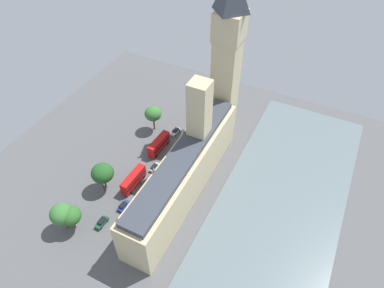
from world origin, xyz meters
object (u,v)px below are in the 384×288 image
clock_tower (227,56)px  plane_tree_trailing (153,114)px  car_silver_near_tower (155,167)px  plane_tree_slot_11 (102,173)px  pedestrian_far_end (197,133)px  car_white_by_river_gate (176,131)px  double_decker_bus_midblock (159,144)px  pedestrian_leading (127,228)px  plane_tree_slot_10 (61,214)px  plane_tree_corner (71,216)px  double_decker_bus_under_trees (133,179)px  car_dark_green_opposite_hall (102,222)px  car_blue_kerbside (124,206)px  street_lamp_slot_12 (102,181)px  parliament_building (185,169)px

clock_tower → plane_tree_trailing: 34.23m
car_silver_near_tower → plane_tree_slot_11: 17.82m
pedestrian_far_end → car_white_by_river_gate: bearing=-8.5°
double_decker_bus_midblock → car_silver_near_tower: (-3.36, 8.73, -1.75)m
pedestrian_leading → plane_tree_slot_10: size_ratio=0.17×
car_white_by_river_gate → plane_tree_corner: size_ratio=0.54×
car_silver_near_tower → plane_tree_corner: (8.96, 29.61, 5.11)m
double_decker_bus_under_trees → plane_tree_slot_11: 9.87m
pedestrian_leading → pedestrian_far_end: bearing=112.7°
pedestrian_far_end → plane_tree_corner: 53.65m
car_white_by_river_gate → car_dark_green_opposite_hall: (0.60, 43.96, -0.00)m
double_decker_bus_midblock → car_silver_near_tower: size_ratio=2.48×
double_decker_bus_midblock → double_decker_bus_under_trees: (-0.90, 17.40, 0.00)m
car_blue_kerbside → street_lamp_slot_12: (9.24, -2.74, 3.81)m
parliament_building → plane_tree_slot_11: bearing=25.9°
double_decker_bus_midblock → car_dark_green_opposite_hall: bearing=93.9°
car_dark_green_opposite_hall → plane_tree_slot_11: 14.90m
double_decker_bus_under_trees → plane_tree_trailing: size_ratio=1.06×
car_dark_green_opposite_hall → clock_tower: bearing=-103.0°
double_decker_bus_midblock → pedestrian_leading: double_decker_bus_midblock is taller
car_white_by_river_gate → double_decker_bus_under_trees: 27.52m
car_silver_near_tower → plane_tree_slot_10: size_ratio=0.46×
car_blue_kerbside → pedestrian_far_end: bearing=86.3°
car_silver_near_tower → street_lamp_slot_12: street_lamp_slot_12 is taller
car_white_by_river_gate → double_decker_bus_under_trees: (0.25, 27.47, 1.75)m
pedestrian_far_end → pedestrian_leading: pedestrian_leading is taller
parliament_building → plane_tree_corner: parliament_building is taller
parliament_building → car_dark_green_opposite_hall: bearing=55.2°
car_silver_near_tower → pedestrian_leading: car_silver_near_tower is taller
double_decker_bus_midblock → pedestrian_far_end: (-8.49, -13.16, -1.93)m
car_white_by_river_gate → plane_tree_slot_10: 50.42m
plane_tree_slot_10 → plane_tree_slot_11: 17.01m
car_silver_near_tower → pedestrian_leading: bearing=-74.9°
car_dark_green_opposite_hall → pedestrian_far_end: bearing=-97.7°
parliament_building → plane_tree_trailing: parliament_building is taller
parliament_building → street_lamp_slot_12: 26.19m
car_white_by_river_gate → car_blue_kerbside: same height
car_white_by_river_gate → plane_tree_slot_10: bearing=83.7°
pedestrian_leading → street_lamp_slot_12: bearing=172.4°
car_silver_near_tower → plane_tree_corner: plane_tree_corner is taller
car_white_by_river_gate → double_decker_bus_under_trees: bearing=93.6°
clock_tower → plane_tree_slot_10: 68.55m
plane_tree_trailing → car_dark_green_opposite_hall: bearing=100.2°
pedestrian_leading → plane_tree_slot_10: 18.29m
pedestrian_leading → plane_tree_corner: size_ratio=0.19×
plane_tree_trailing → plane_tree_slot_11: bearing=91.0°
clock_tower → car_blue_kerbside: size_ratio=13.58×
pedestrian_far_end → plane_tree_slot_11: plane_tree_slot_11 is taller
pedestrian_leading → plane_tree_slot_11: (14.51, -9.83, 6.17)m
parliament_building → pedestrian_leading: parliament_building is taller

